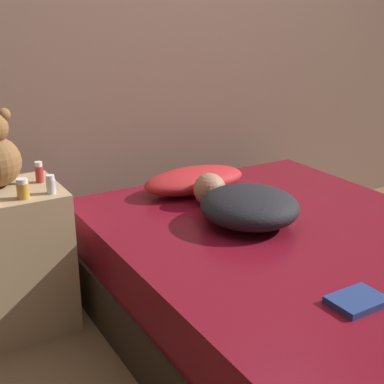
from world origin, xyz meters
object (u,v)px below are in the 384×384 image
Objects in this scene: bottle_amber at (23,189)px; bottle_red at (39,172)px; pillow at (195,180)px; person_lying at (245,204)px; book at (357,301)px; bottle_clear at (51,185)px.

bottle_amber is 0.89× the size of bottle_red.
pillow is 0.92× the size of person_lying.
person_lying reaches higher than book.
book is at bearing -102.54° from person_lying.
bottle_red is at bearing 56.62° from bottle_amber.
person_lying is 7.60× the size of bottle_clear.
bottle_clear is 0.85× the size of bottle_red.
bottle_amber is at bearing -171.60° from pillow.
bottle_amber reaches higher than bottle_clear.
bottle_red is at bearing 90.04° from bottle_clear.
book is (0.67, -1.10, -0.20)m from bottle_clear.
book is at bearing -62.16° from bottle_red.
person_lying is 0.86m from bottle_clear.
bottle_clear reaches higher than person_lying.
pillow is at bearing 9.41° from bottle_clear.
pillow is 5.93× the size of bottle_red.
bottle_amber is 0.21m from bottle_red.
pillow is 0.93m from bottle_amber.
pillow is at bearing -3.27° from bottle_red.
pillow is 1.24m from book.
person_lying is 0.94m from bottle_red.
bottle_amber is (-0.89, 0.33, 0.13)m from person_lying.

